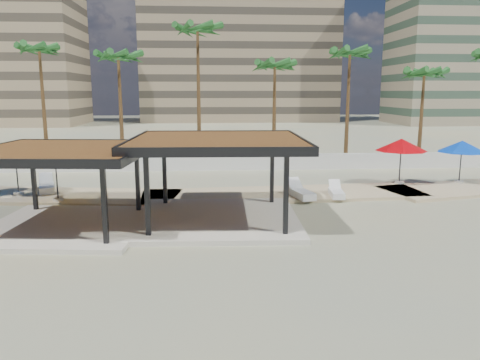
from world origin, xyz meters
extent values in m
plane|color=tan|center=(0.00, 0.00, 0.00)|extent=(200.00, 200.00, 0.00)
cube|color=#C6B284|center=(-12.00, 7.50, 0.06)|extent=(16.40, 6.19, 0.24)
cube|color=#C6B284|center=(2.00, 7.00, 0.06)|extent=(16.24, 5.11, 0.24)
cube|color=silver|center=(0.00, 16.00, 0.60)|extent=(56.00, 0.30, 1.20)
cube|color=#847259|center=(4.00, 78.00, 14.00)|extent=(38.00, 16.00, 28.00)
cube|color=beige|center=(-1.86, 1.92, 0.11)|extent=(7.48, 7.48, 0.22)
cube|color=black|center=(-4.69, -0.74, 1.87)|extent=(0.20, 0.20, 3.29)
cube|color=black|center=(-4.51, 4.75, 1.87)|extent=(0.20, 0.20, 3.29)
cube|color=black|center=(0.80, -0.92, 1.87)|extent=(0.20, 0.20, 3.29)
cube|color=black|center=(0.98, 4.57, 1.87)|extent=(0.20, 0.20, 3.29)
cube|color=brown|center=(-1.86, 1.92, 3.67)|extent=(7.71, 7.71, 0.31)
cube|color=black|center=(-1.98, -1.82, 3.67)|extent=(7.57, 0.38, 0.37)
cube|color=black|center=(-1.73, 5.65, 3.67)|extent=(7.57, 0.38, 0.37)
cube|color=black|center=(-5.59, 2.04, 3.67)|extent=(0.38, 7.57, 0.37)
cube|color=black|center=(1.87, 1.79, 3.67)|extent=(0.38, 7.57, 0.37)
cube|color=beige|center=(-8.44, 1.14, 0.10)|extent=(7.28, 7.28, 0.20)
cube|color=black|center=(-10.71, 3.90, 1.72)|extent=(0.20, 0.20, 3.03)
cube|color=black|center=(-6.17, -1.62, 1.72)|extent=(0.20, 0.20, 3.03)
cube|color=black|center=(-5.68, 3.41, 1.72)|extent=(0.20, 0.20, 3.03)
cube|color=brown|center=(-8.44, 1.14, 3.38)|extent=(7.50, 7.50, 0.28)
cube|color=black|center=(-8.77, -2.28, 3.38)|extent=(6.95, 0.79, 0.34)
cube|color=black|center=(-8.11, 4.56, 3.38)|extent=(6.95, 0.79, 0.34)
cube|color=black|center=(-5.02, 0.81, 3.38)|extent=(0.79, 6.95, 0.34)
cylinder|color=beige|center=(-12.92, 7.47, 0.25)|extent=(0.56, 0.56, 0.13)
cylinder|color=#262628|center=(-12.92, 7.47, 1.53)|extent=(0.08, 0.08, 2.69)
cone|color=#063DC3|center=(-12.92, 7.47, 2.68)|extent=(4.32, 4.32, 0.79)
cylinder|color=beige|center=(-10.24, 5.80, 0.24)|extent=(0.51, 0.51, 0.12)
cylinder|color=#262628|center=(-10.24, 5.80, 1.41)|extent=(0.07, 0.07, 2.47)
cone|color=yellow|center=(-10.24, 5.80, 2.47)|extent=(3.44, 3.44, 0.72)
cylinder|color=beige|center=(9.67, 9.20, 0.25)|extent=(0.55, 0.55, 0.13)
cylinder|color=#262628|center=(9.67, 9.20, 1.49)|extent=(0.08, 0.08, 2.62)
cone|color=#B10108|center=(9.67, 9.20, 2.62)|extent=(3.97, 3.97, 0.76)
cylinder|color=beige|center=(13.58, 9.20, 0.24)|extent=(0.52, 0.52, 0.12)
cylinder|color=#262628|center=(13.58, 9.20, 1.42)|extent=(0.07, 0.07, 2.48)
cone|color=#063DC3|center=(13.58, 9.20, 2.49)|extent=(3.33, 3.33, 0.72)
cube|color=white|center=(-11.65, 8.29, 0.34)|extent=(1.51, 2.42, 0.32)
cube|color=white|center=(-11.65, 8.29, 0.53)|extent=(1.51, 2.42, 0.07)
cube|color=white|center=(-11.94, 9.13, 0.81)|extent=(0.97, 0.99, 0.58)
cube|color=white|center=(2.76, 5.80, 0.34)|extent=(1.29, 2.36, 0.31)
cube|color=white|center=(2.76, 5.80, 0.53)|extent=(1.29, 2.36, 0.07)
cube|color=white|center=(2.55, 6.65, 0.80)|extent=(0.90, 0.93, 0.57)
cube|color=white|center=(4.75, 5.85, 0.31)|extent=(0.88, 1.98, 0.27)
cube|color=white|center=(4.75, 5.85, 0.48)|extent=(0.88, 1.98, 0.06)
cube|color=white|center=(4.84, 6.59, 0.71)|extent=(0.70, 0.73, 0.49)
cone|color=brown|center=(-15.00, 18.70, 4.61)|extent=(0.36, 0.36, 9.22)
ellipsoid|color=#215E24|center=(-15.00, 18.70, 8.97)|extent=(3.00, 3.00, 1.80)
cone|color=brown|center=(-9.00, 18.10, 4.32)|extent=(0.36, 0.36, 8.65)
ellipsoid|color=#215E24|center=(-9.00, 18.10, 8.40)|extent=(3.00, 3.00, 1.80)
cone|color=brown|center=(-3.00, 18.90, 5.39)|extent=(0.36, 0.36, 10.78)
ellipsoid|color=#215E24|center=(-3.00, 18.90, 10.53)|extent=(3.00, 3.00, 1.80)
cone|color=brown|center=(3.00, 18.40, 4.03)|extent=(0.36, 0.36, 8.06)
ellipsoid|color=#215E24|center=(3.00, 18.40, 7.81)|extent=(3.00, 3.00, 1.80)
cone|color=brown|center=(9.00, 18.60, 4.52)|extent=(0.36, 0.36, 9.03)
ellipsoid|color=#215E24|center=(9.00, 18.60, 8.78)|extent=(3.00, 3.00, 1.80)
cone|color=brown|center=(15.00, 18.20, 3.73)|extent=(0.36, 0.36, 7.47)
ellipsoid|color=#215E24|center=(15.00, 18.20, 7.22)|extent=(3.00, 3.00, 1.80)
camera|label=1|loc=(-2.25, -18.90, 5.86)|focal=35.00mm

